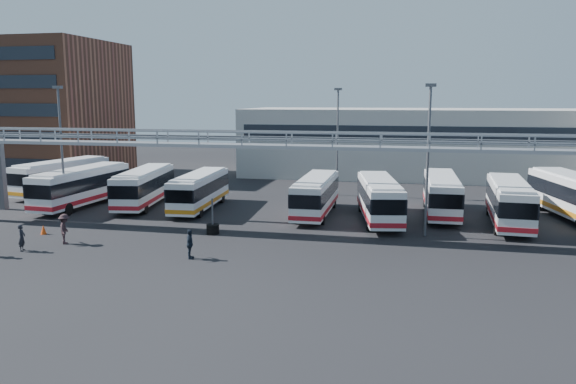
% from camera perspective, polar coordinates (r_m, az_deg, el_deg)
% --- Properties ---
extents(ground, '(140.00, 140.00, 0.00)m').
position_cam_1_polar(ground, '(34.34, -6.61, -6.20)').
color(ground, black).
rests_on(ground, ground).
extents(gantry, '(51.40, 5.15, 7.10)m').
position_cam_1_polar(gantry, '(38.84, -3.95, 3.94)').
color(gantry, '#989AA0').
rests_on(gantry, ground).
extents(apartment_building, '(18.00, 15.00, 16.00)m').
position_cam_1_polar(apartment_building, '(75.93, -24.06, 7.75)').
color(apartment_building, brown).
rests_on(apartment_building, ground).
extents(warehouse, '(42.00, 14.00, 8.00)m').
position_cam_1_polar(warehouse, '(69.42, 13.35, 4.91)').
color(warehouse, '#9E9E99').
rests_on(warehouse, ground).
extents(light_pole_left, '(0.70, 0.35, 10.21)m').
position_cam_1_polar(light_pole_left, '(47.69, -22.03, 4.57)').
color(light_pole_left, '#4C4F54').
rests_on(light_pole_left, ground).
extents(light_pole_mid, '(0.70, 0.35, 10.21)m').
position_cam_1_polar(light_pole_mid, '(38.39, 14.04, 3.94)').
color(light_pole_mid, '#4C4F54').
rests_on(light_pole_mid, ground).
extents(light_pole_back, '(0.70, 0.35, 10.21)m').
position_cam_1_polar(light_pole_back, '(53.77, 5.05, 5.71)').
color(light_pole_back, '#4C4F54').
rests_on(light_pole_back, ground).
extents(bus_0, '(4.28, 11.14, 3.30)m').
position_cam_1_polar(bus_0, '(58.88, -21.96, 1.57)').
color(bus_0, silver).
rests_on(bus_0, ground).
extents(bus_1, '(3.17, 11.18, 3.36)m').
position_cam_1_polar(bus_1, '(51.39, -20.22, 0.64)').
color(bus_1, silver).
rests_on(bus_1, ground).
extents(bus_2, '(4.03, 10.79, 3.20)m').
position_cam_1_polar(bus_2, '(50.11, -14.39, 0.61)').
color(bus_2, silver).
rests_on(bus_2, ground).
extents(bus_3, '(2.97, 10.22, 3.06)m').
position_cam_1_polar(bus_3, '(47.58, -8.96, 0.24)').
color(bus_3, silver).
rests_on(bus_3, ground).
extents(bus_5, '(2.45, 10.24, 3.10)m').
position_cam_1_polar(bus_5, '(44.72, 2.85, -0.21)').
color(bus_5, silver).
rests_on(bus_5, ground).
extents(bus_6, '(4.29, 10.89, 3.23)m').
position_cam_1_polar(bus_6, '(43.20, 9.24, -0.58)').
color(bus_6, silver).
rests_on(bus_6, ground).
extents(bus_7, '(2.61, 10.61, 3.21)m').
position_cam_1_polar(bus_7, '(46.34, 15.32, -0.13)').
color(bus_7, silver).
rests_on(bus_7, ground).
extents(bus_8, '(3.02, 10.87, 3.27)m').
position_cam_1_polar(bus_8, '(44.27, 21.55, -0.85)').
color(bus_8, silver).
rests_on(bus_8, ground).
extents(bus_9, '(4.86, 11.70, 3.46)m').
position_cam_1_polar(bus_9, '(48.36, 27.08, -0.28)').
color(bus_9, silver).
rests_on(bus_9, ground).
extents(pedestrian_a, '(0.57, 0.70, 1.67)m').
position_cam_1_polar(pedestrian_a, '(38.08, -25.43, -4.22)').
color(pedestrian_a, black).
rests_on(pedestrian_a, ground).
extents(pedestrian_c, '(1.21, 1.46, 1.96)m').
position_cam_1_polar(pedestrian_c, '(38.81, -21.74, -3.50)').
color(pedestrian_c, '#312024').
rests_on(pedestrian_c, ground).
extents(pedestrian_d, '(0.66, 1.10, 1.75)m').
position_cam_1_polar(pedestrian_d, '(33.26, -9.94, -5.25)').
color(pedestrian_d, '#1A2330').
rests_on(pedestrian_d, ground).
extents(cone_right, '(0.54, 0.54, 0.64)m').
position_cam_1_polar(cone_right, '(42.22, -23.59, -3.52)').
color(cone_right, '#D6420B').
rests_on(cone_right, ground).
extents(tire_stack, '(0.87, 0.87, 2.48)m').
position_cam_1_polar(tire_stack, '(39.08, -7.65, -3.65)').
color(tire_stack, black).
rests_on(tire_stack, ground).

